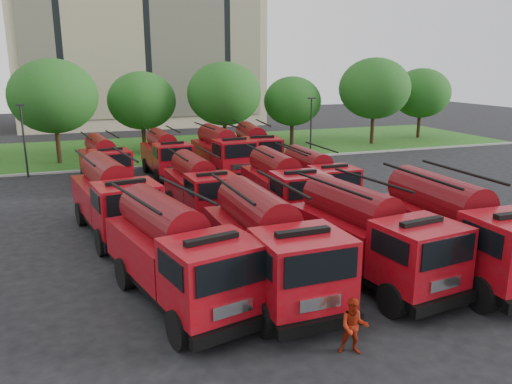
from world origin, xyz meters
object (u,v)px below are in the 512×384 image
(fire_truck_7, at_px, (315,178))
(firefighter_4, at_px, (164,243))
(fire_truck_5, at_px, (199,186))
(firefighter_1, at_px, (352,353))
(fire_truck_4, at_px, (113,197))
(fire_truck_6, at_px, (282,185))
(fire_truck_2, at_px, (369,235))
(fire_truck_1, at_px, (269,244))
(firefighter_5, at_px, (336,203))
(fire_truck_10, at_px, (222,151))
(fire_truck_3, at_px, (457,228))
(firefighter_3, at_px, (428,276))
(fire_truck_8, at_px, (104,161))
(firefighter_0, at_px, (451,287))
(fire_truck_0, at_px, (177,253))
(fire_truck_9, at_px, (165,154))
(fire_truck_11, at_px, (254,149))

(fire_truck_7, distance_m, firefighter_4, 10.13)
(fire_truck_5, xyz_separation_m, firefighter_1, (0.96, -14.32, -1.54))
(fire_truck_4, xyz_separation_m, fire_truck_6, (8.51, 0.02, -0.09))
(fire_truck_2, height_order, fire_truck_5, fire_truck_2)
(fire_truck_1, distance_m, firefighter_5, 12.42)
(fire_truck_10, height_order, firefighter_4, fire_truck_10)
(fire_truck_7, height_order, firefighter_4, fire_truck_7)
(fire_truck_5, bearing_deg, fire_truck_4, -164.52)
(fire_truck_6, xyz_separation_m, firefighter_1, (-3.11, -12.79, -1.63))
(fire_truck_2, bearing_deg, fire_truck_6, 81.68)
(fire_truck_10, relative_size, firefighter_4, 5.13)
(fire_truck_6, bearing_deg, fire_truck_4, -179.09)
(fire_truck_3, height_order, fire_truck_10, fire_truck_3)
(firefighter_1, distance_m, firefighter_3, 6.39)
(fire_truck_8, xyz_separation_m, firefighter_0, (10.77, -20.74, -1.55))
(fire_truck_0, height_order, firefighter_0, fire_truck_0)
(fire_truck_4, xyz_separation_m, fire_truck_8, (0.11, 10.53, -0.17))
(firefighter_5, bearing_deg, firefighter_1, 59.55)
(fire_truck_3, distance_m, firefighter_5, 10.57)
(fire_truck_7, bearing_deg, fire_truck_1, -124.33)
(fire_truck_3, relative_size, fire_truck_9, 1.13)
(fire_truck_2, distance_m, fire_truck_8, 20.81)
(fire_truck_7, relative_size, firefighter_1, 4.05)
(fire_truck_4, relative_size, firefighter_3, 4.13)
(fire_truck_3, bearing_deg, fire_truck_10, 100.93)
(fire_truck_5, relative_size, firefighter_5, 3.75)
(fire_truck_8, height_order, firefighter_0, fire_truck_8)
(fire_truck_10, height_order, firefighter_1, fire_truck_10)
(fire_truck_0, distance_m, fire_truck_3, 10.39)
(firefighter_0, bearing_deg, fire_truck_8, 109.72)
(fire_truck_6, bearing_deg, firefighter_3, -75.95)
(firefighter_4, bearing_deg, firefighter_1, 132.08)
(firefighter_0, relative_size, firefighter_4, 1.00)
(fire_truck_0, bearing_deg, firefighter_0, -26.82)
(fire_truck_4, height_order, firefighter_3, fire_truck_4)
(fire_truck_6, bearing_deg, firefighter_1, -102.91)
(fire_truck_5, bearing_deg, firefighter_0, -65.04)
(fire_truck_4, distance_m, fire_truck_7, 11.28)
(fire_truck_11, xyz_separation_m, firefighter_5, (1.54, -9.91, -1.70))
(fire_truck_2, relative_size, fire_truck_11, 1.00)
(fire_truck_9, xyz_separation_m, fire_truck_10, (3.92, -0.94, 0.13))
(fire_truck_3, height_order, fire_truck_9, fire_truck_3)
(fire_truck_2, bearing_deg, fire_truck_11, 75.26)
(fire_truck_5, xyz_separation_m, fire_truck_7, (6.74, -0.03, -0.04))
(fire_truck_10, bearing_deg, fire_truck_11, 3.37)
(fire_truck_1, bearing_deg, fire_truck_10, 77.46)
(fire_truck_1, relative_size, firefighter_0, 5.24)
(fire_truck_3, relative_size, fire_truck_7, 1.20)
(fire_truck_3, relative_size, fire_truck_4, 1.01)
(firefighter_1, height_order, firefighter_4, firefighter_1)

